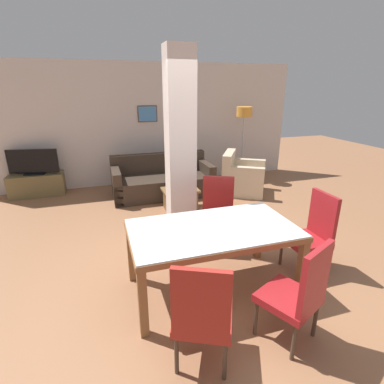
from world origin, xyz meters
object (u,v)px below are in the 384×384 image
armchair (242,179)px  bottle (178,184)px  dining_chair_near_right (299,292)px  coffee_table (180,199)px  dining_chair_far_right (217,211)px  floor_lamp (244,119)px  dining_chair_near_left (202,313)px  tv_screen (33,162)px  sofa (162,181)px  dining_chair_head_right (313,231)px  tv_stand (37,185)px  dining_table (213,240)px

armchair → bottle: size_ratio=5.29×
dining_chair_near_right → coffee_table: dining_chair_near_right is taller
coffee_table → bottle: (-0.03, 0.03, 0.28)m
dining_chair_far_right → floor_lamp: bearing=-97.2°
dining_chair_near_left → dining_chair_near_right: bearing=25.0°
bottle → dining_chair_far_right: bearing=-83.3°
tv_screen → coffee_table: bearing=159.3°
armchair → floor_lamp: floor_lamp is taller
sofa → floor_lamp: (2.07, 0.45, 1.19)m
dining_chair_head_right → tv_stand: 5.45m
dining_chair_near_left → floor_lamp: bearing=85.9°
dining_chair_far_right → sofa: 2.39m
dining_chair_near_right → dining_chair_head_right: bearing=21.1°
dining_chair_head_right → sofa: 3.49m
sofa → tv_stand: size_ratio=1.91×
sofa → armchair: (1.66, -0.39, 0.02)m
dining_table → coffee_table: size_ratio=2.69×
dining_chair_far_right → tv_screen: (-2.82, 3.08, 0.19)m
dining_chair_head_right → dining_chair_near_left: size_ratio=1.00×
dining_chair_far_right → floor_lamp: floor_lamp is taller
dining_chair_near_left → floor_lamp: (2.65, 4.64, 0.95)m
armchair → tv_stand: armchair is taller
dining_table → coffee_table: dining_table is taller
sofa → floor_lamp: floor_lamp is taller
dining_chair_head_right → coffee_table: 2.61m
coffee_table → dining_chair_head_right: bearing=-66.9°
armchair → tv_screen: tv_screen is taller
dining_chair_near_right → armchair: size_ratio=0.85×
dining_chair_near_left → sofa: (0.58, 4.19, -0.24)m
dining_chair_near_right → floor_lamp: 5.07m
bottle → tv_stand: bearing=148.9°
sofa → coffee_table: bearing=99.3°
dining_chair_near_right → dining_chair_far_right: (-0.00, 1.84, 0.00)m
tv_screen → dining_chair_near_right: bearing=130.4°
tv_stand → tv_screen: (0.00, 0.00, 0.49)m
dining_chair_near_right → tv_stand: size_ratio=0.93×
sofa → tv_screen: 2.66m
dining_table → armchair: 3.43m
armchair → floor_lamp: (0.40, 0.84, 1.18)m
floor_lamp → tv_screen: bearing=176.6°
bottle → tv_screen: (-2.64, 1.60, 0.24)m
dining_chair_far_right → coffee_table: (-0.14, 1.45, -0.32)m
dining_chair_head_right → tv_stand: bearing=42.6°
dining_chair_near_right → dining_chair_near_left: (-0.87, 0.01, 0.00)m
coffee_table → tv_screen: size_ratio=0.67×
sofa → coffee_table: 0.92m
dining_chair_near_right → armchair: 4.06m
armchair → dining_chair_near_right: bearing=11.7°
sofa → bottle: (0.12, -0.87, 0.20)m
dining_chair_far_right → floor_lamp: 3.46m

